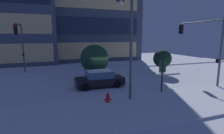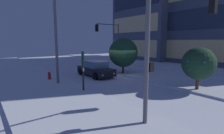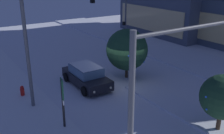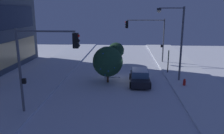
% 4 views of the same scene
% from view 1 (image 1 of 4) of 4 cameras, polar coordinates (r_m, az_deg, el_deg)
% --- Properties ---
extents(ground, '(52.00, 52.00, 0.00)m').
position_cam_1_polar(ground, '(18.71, -3.33, -4.18)').
color(ground, silver).
extents(curb_strip_near, '(52.00, 5.20, 0.14)m').
position_cam_1_polar(curb_strip_near, '(11.53, 8.33, -13.01)').
color(curb_strip_near, silver).
rests_on(curb_strip_near, ground).
extents(curb_strip_far, '(52.00, 5.20, 0.14)m').
position_cam_1_polar(curb_strip_far, '(26.39, -8.27, 0.01)').
color(curb_strip_far, silver).
rests_on(curb_strip_far, ground).
extents(median_strip, '(9.00, 1.80, 0.14)m').
position_cam_1_polar(median_strip, '(21.20, 10.61, -2.47)').
color(median_strip, silver).
rests_on(median_strip, ground).
extents(office_tower_secondary, '(12.23, 11.38, 12.79)m').
position_cam_1_polar(office_tower_secondary, '(34.80, -28.47, 11.75)').
color(office_tower_secondary, '#4C5466').
rests_on(office_tower_secondary, ground).
extents(car_near, '(4.49, 2.06, 1.49)m').
position_cam_1_polar(car_near, '(16.01, -4.11, -3.97)').
color(car_near, black).
rests_on(car_near, ground).
extents(traffic_light_corner_far_left, '(0.32, 4.35, 6.05)m').
position_cam_1_polar(traffic_light_corner_far_left, '(22.29, -27.83, 7.74)').
color(traffic_light_corner_far_left, '#565960').
rests_on(traffic_light_corner_far_left, ground).
extents(traffic_light_corner_near_right, '(0.32, 5.52, 6.17)m').
position_cam_1_polar(traffic_light_corner_near_right, '(19.36, 27.40, 8.05)').
color(traffic_light_corner_near_right, '#565960').
rests_on(traffic_light_corner_near_right, ground).
extents(street_lamp_arched, '(0.56, 2.71, 7.59)m').
position_cam_1_polar(street_lamp_arched, '(12.71, 5.10, 11.70)').
color(street_lamp_arched, '#565960').
rests_on(street_lamp_arched, ground).
extents(fire_hydrant, '(0.48, 0.26, 0.79)m').
position_cam_1_polar(fire_hydrant, '(12.00, -1.40, -10.37)').
color(fire_hydrant, red).
rests_on(fire_hydrant, ground).
extents(parking_info_sign, '(0.55, 0.19, 2.73)m').
position_cam_1_polar(parking_info_sign, '(14.42, 16.14, -1.66)').
color(parking_info_sign, black).
rests_on(parking_info_sign, ground).
extents(decorated_tree_median, '(3.07, 3.07, 3.72)m').
position_cam_1_polar(decorated_tree_median, '(18.93, -5.75, 2.67)').
color(decorated_tree_median, '#473323').
rests_on(decorated_tree_median, ground).
extents(decorated_tree_left_of_median, '(2.25, 2.22, 3.02)m').
position_cam_1_polar(decorated_tree_left_of_median, '(22.04, 16.15, 2.63)').
color(decorated_tree_left_of_median, '#473323').
rests_on(decorated_tree_left_of_median, ground).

